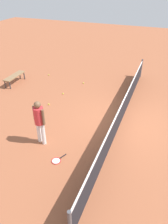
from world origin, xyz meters
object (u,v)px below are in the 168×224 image
at_px(player_near_side, 39,119).
at_px(tennis_racket_near_player, 57,160).
at_px(tennis_ball_baseline, 83,83).
at_px(tennis_ball_stray_left, 49,104).
at_px(tennis_ball_near_player, 63,94).
at_px(tennis_ball_by_net, 49,75).
at_px(courtside_bench, 14,77).

xyz_separation_m(player_near_side, tennis_racket_near_player, (0.63, 0.91, -1.00)).
bearing_deg(tennis_ball_baseline, tennis_ball_stray_left, -13.54).
xyz_separation_m(tennis_ball_near_player, tennis_ball_baseline, (-1.54, 0.51, 0.00)).
distance_m(player_near_side, tennis_ball_stray_left, 2.83).
bearing_deg(tennis_ball_near_player, tennis_ball_by_net, -135.00).
bearing_deg(tennis_ball_near_player, tennis_ball_baseline, 161.58).
height_order(tennis_ball_near_player, tennis_ball_by_net, same).
relative_size(tennis_ball_baseline, courtside_bench, 0.04).
xyz_separation_m(tennis_racket_near_player, tennis_ball_near_player, (-4.26, -1.85, 0.02)).
relative_size(tennis_ball_baseline, tennis_ball_stray_left, 1.00).
bearing_deg(tennis_ball_stray_left, player_near_side, 24.19).
bearing_deg(courtside_bench, tennis_ball_by_net, 145.11).
distance_m(tennis_racket_near_player, tennis_ball_by_net, 7.16).
distance_m(player_near_side, tennis_ball_by_net, 6.24).
height_order(tennis_racket_near_player, tennis_ball_near_player, tennis_ball_near_player).
bearing_deg(courtside_bench, tennis_ball_baseline, 110.92).
height_order(tennis_racket_near_player, tennis_ball_baseline, tennis_ball_baseline).
bearing_deg(tennis_ball_baseline, tennis_racket_near_player, 13.01).
distance_m(tennis_ball_baseline, tennis_ball_stray_left, 2.83).
height_order(player_near_side, tennis_ball_stray_left, player_near_side).
xyz_separation_m(tennis_racket_near_player, tennis_ball_by_net, (-6.12, -3.71, 0.02)).
distance_m(tennis_ball_stray_left, courtside_bench, 3.22).
bearing_deg(tennis_racket_near_player, tennis_ball_baseline, -166.99).
height_order(player_near_side, tennis_ball_by_net, player_near_side).
xyz_separation_m(tennis_ball_near_player, tennis_ball_by_net, (-1.86, -1.86, 0.00)).
bearing_deg(tennis_ball_stray_left, tennis_ball_by_net, -150.84).
xyz_separation_m(tennis_ball_near_player, tennis_ball_stray_left, (1.21, -0.15, 0.00)).
height_order(player_near_side, tennis_ball_near_player, player_near_side).
xyz_separation_m(tennis_racket_near_player, tennis_ball_stray_left, (-3.05, -2.00, 0.02)).
relative_size(tennis_ball_by_net, tennis_ball_baseline, 1.00).
bearing_deg(tennis_ball_baseline, courtside_bench, -69.08).
bearing_deg(tennis_ball_by_net, tennis_ball_near_player, 45.00).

